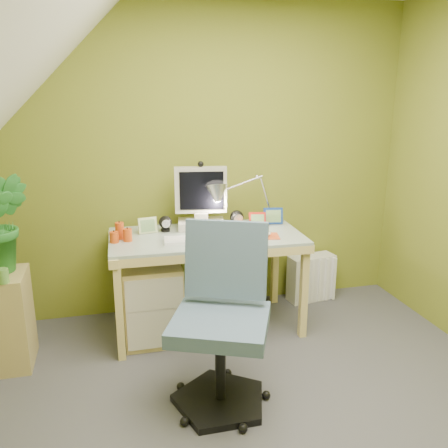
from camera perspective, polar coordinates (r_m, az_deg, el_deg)
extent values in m
cube|color=#47474C|center=(2.73, 5.49, -23.42)|extent=(3.20, 3.20, 0.01)
cube|color=olive|center=(3.70, -2.25, 7.67)|extent=(3.20, 0.01, 2.40)
cube|color=white|center=(2.01, -22.53, 18.45)|extent=(1.10, 3.20, 1.10)
cube|color=white|center=(3.23, -3.04, -1.89)|extent=(0.48, 0.20, 0.02)
cube|color=#D85321|center=(3.35, 4.71, -1.46)|extent=(0.25, 0.20, 0.01)
ellipsoid|color=white|center=(3.34, 4.72, -1.19)|extent=(0.12, 0.08, 0.04)
cylinder|color=#955315|center=(3.33, 1.14, -0.65)|extent=(0.08, 0.08, 0.10)
cube|color=red|center=(3.58, 4.03, 0.55)|extent=(0.13, 0.04, 0.11)
cube|color=navy|center=(3.66, 5.92, 0.98)|extent=(0.15, 0.05, 0.13)
cube|color=#C2D894|center=(3.45, -9.17, -0.17)|extent=(0.14, 0.04, 0.12)
cube|color=tan|center=(3.36, -24.24, -10.44)|extent=(0.23, 0.36, 0.62)
imported|color=#267328|center=(3.20, -25.33, 0.07)|extent=(0.36, 0.30, 0.62)
cylinder|color=#5D943D|center=(3.09, -25.07, -5.68)|extent=(0.07, 0.07, 0.09)
cube|color=silver|center=(4.10, 10.41, -6.36)|extent=(0.41, 0.21, 0.39)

